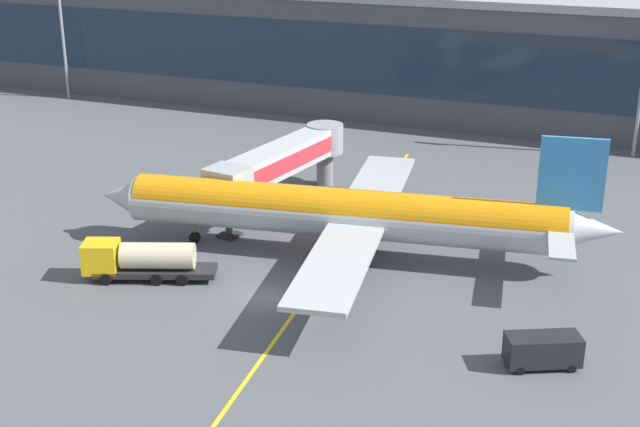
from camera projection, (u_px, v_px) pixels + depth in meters
name	position (u px, v px, depth m)	size (l,w,h in m)	color
ground_plane	(267.00, 297.00, 69.35)	(700.00, 700.00, 0.00)	#515459
apron_lead_in_line	(309.00, 292.00, 70.12)	(0.30, 80.00, 0.01)	yellow
terminal_building	(471.00, 55.00, 120.54)	(166.76, 19.40, 17.00)	#424751
main_airliner	(346.00, 213.00, 75.52)	(45.65, 36.41, 11.95)	#B2B7BC
jet_bridge	(284.00, 159.00, 86.97)	(6.67, 21.01, 6.75)	#B2B7BC
fuel_tanker	(141.00, 260.00, 71.92)	(10.98, 6.19, 3.25)	#232326
crew_van	(541.00, 349.00, 58.96)	(5.41, 4.10, 2.30)	black
apron_light_mast_0	(59.00, 1.00, 128.56)	(2.80, 0.50, 24.93)	gray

